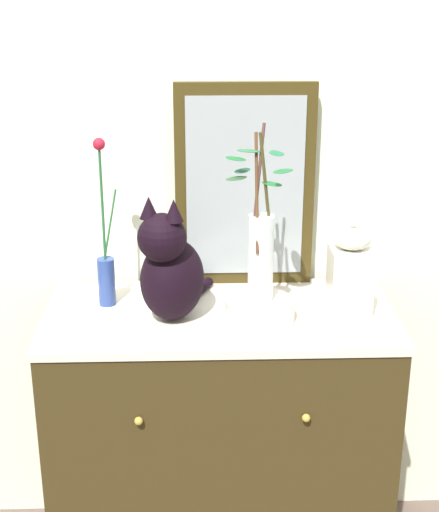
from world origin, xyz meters
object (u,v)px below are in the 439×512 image
vase_slim_green (106,265)px  vase_glass_clear (260,249)px  jar_lidded_porcelain (350,272)px  sideboard (220,444)px  mirror_leaning (245,187)px  cat_sitting (170,269)px  bowl_porcelain (260,311)px

vase_slim_green → vase_glass_clear: 0.49m
jar_lidded_porcelain → sideboard: bearing=177.7°
sideboard → mirror_leaning: bearing=69.7°
mirror_leaning → cat_sitting: size_ratio=1.71×
cat_sitting → bowl_porcelain: 0.29m
cat_sitting → vase_glass_clear: bearing=-5.0°
vase_glass_clear → jar_lidded_porcelain: bearing=10.8°
mirror_leaning → cat_sitting: mirror_leaning is taller
sideboard → mirror_leaning: (0.09, 0.24, 0.80)m
mirror_leaning → bowl_porcelain: (0.03, -0.31, -0.29)m
bowl_porcelain → jar_lidded_porcelain: (0.27, 0.05, 0.10)m
cat_sitting → vase_glass_clear: 0.27m
cat_sitting → jar_lidded_porcelain: (0.53, 0.03, -0.03)m
mirror_leaning → jar_lidded_porcelain: bearing=-40.4°
sideboard → mirror_leaning: 0.84m
sideboard → cat_sitting: bearing=-162.5°
cat_sitting → jar_lidded_porcelain: size_ratio=1.31×
sideboard → mirror_leaning: size_ratio=1.62×
mirror_leaning → bowl_porcelain: mirror_leaning is taller
bowl_porcelain → jar_lidded_porcelain: jar_lidded_porcelain is taller
bowl_porcelain → vase_glass_clear: vase_glass_clear is taller
vase_slim_green → bowl_porcelain: bearing=-16.7°
sideboard → bowl_porcelain: (0.12, -0.07, 0.50)m
sideboard → vase_glass_clear: bearing=-30.7°
bowl_porcelain → cat_sitting: bearing=175.1°
vase_slim_green → cat_sitting: bearing=-30.1°
bowl_porcelain → vase_glass_clear: 0.19m
vase_slim_green → bowl_porcelain: 0.49m
sideboard → vase_slim_green: 0.69m
mirror_leaning → vase_slim_green: mirror_leaning is taller
sideboard → bowl_porcelain: bowl_porcelain is taller
sideboard → cat_sitting: (-0.14, -0.05, 0.63)m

